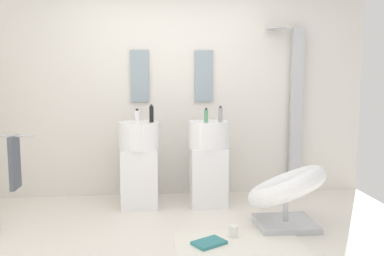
% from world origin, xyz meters
% --- Properties ---
extents(ground_plane, '(4.80, 3.60, 0.04)m').
position_xyz_m(ground_plane, '(0.00, 0.00, -0.02)').
color(ground_plane, silver).
extents(rear_partition, '(4.80, 0.10, 2.60)m').
position_xyz_m(rear_partition, '(0.00, 1.65, 1.30)').
color(rear_partition, silver).
rests_on(rear_partition, ground_plane).
extents(pedestal_sink_left, '(0.45, 0.45, 1.06)m').
position_xyz_m(pedestal_sink_left, '(-0.39, 1.13, 0.50)').
color(pedestal_sink_left, white).
rests_on(pedestal_sink_left, ground_plane).
extents(pedestal_sink_right, '(0.45, 0.45, 1.06)m').
position_xyz_m(pedestal_sink_right, '(0.39, 1.13, 0.50)').
color(pedestal_sink_right, white).
rests_on(pedestal_sink_right, ground_plane).
extents(vanity_mirror_left, '(0.22, 0.03, 0.62)m').
position_xyz_m(vanity_mirror_left, '(-0.39, 1.58, 1.46)').
color(vanity_mirror_left, '#8C9EA8').
extents(vanity_mirror_right, '(0.22, 0.03, 0.62)m').
position_xyz_m(vanity_mirror_right, '(0.39, 1.58, 1.46)').
color(vanity_mirror_right, '#8C9EA8').
extents(shower_column, '(0.49, 0.24, 2.05)m').
position_xyz_m(shower_column, '(1.52, 1.53, 1.08)').
color(shower_column, '#B7BABF').
rests_on(shower_column, ground_plane).
extents(lounge_chair, '(1.07, 1.06, 0.65)m').
position_xyz_m(lounge_chair, '(1.04, 0.34, 0.35)').
color(lounge_chair, '#B7BABF').
rests_on(lounge_chair, ground_plane).
extents(towel_rack, '(0.37, 0.22, 0.95)m').
position_xyz_m(towel_rack, '(-1.55, 0.49, 0.63)').
color(towel_rack, '#B7BABF').
rests_on(towel_rack, ground_plane).
extents(area_rug, '(1.11, 0.63, 0.01)m').
position_xyz_m(area_rug, '(0.50, -0.04, 0.01)').
color(area_rug, white).
rests_on(area_rug, ground_plane).
extents(magazine_teal, '(0.33, 0.30, 0.03)m').
position_xyz_m(magazine_teal, '(0.24, -0.04, 0.02)').
color(magazine_teal, teal).
rests_on(magazine_teal, area_rug).
extents(coffee_mug, '(0.09, 0.09, 0.10)m').
position_xyz_m(coffee_mug, '(0.48, 0.11, 0.06)').
color(coffee_mug, white).
rests_on(coffee_mug, area_rug).
extents(soap_bottle_white, '(0.05, 0.05, 0.16)m').
position_xyz_m(soap_bottle_white, '(-0.40, 0.96, 1.03)').
color(soap_bottle_white, white).
rests_on(soap_bottle_white, pedestal_sink_left).
extents(soap_bottle_green, '(0.04, 0.04, 0.16)m').
position_xyz_m(soap_bottle_green, '(0.34, 1.00, 1.03)').
color(soap_bottle_green, '#59996B').
rests_on(soap_bottle_green, pedestal_sink_right).
extents(soap_bottle_black, '(0.05, 0.05, 0.19)m').
position_xyz_m(soap_bottle_black, '(-0.25, 1.08, 1.05)').
color(soap_bottle_black, black).
rests_on(soap_bottle_black, pedestal_sink_left).
extents(soap_bottle_grey, '(0.05, 0.05, 0.17)m').
position_xyz_m(soap_bottle_grey, '(0.51, 1.06, 1.04)').
color(soap_bottle_grey, '#99999E').
rests_on(soap_bottle_grey, pedestal_sink_right).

